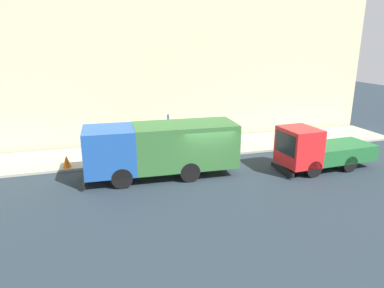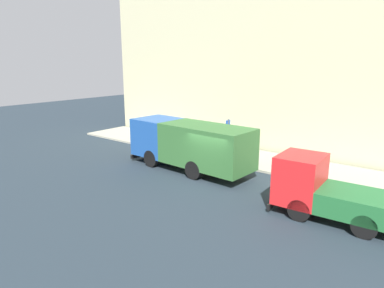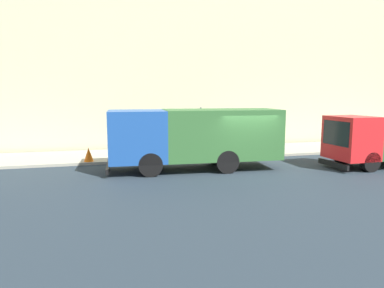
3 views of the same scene
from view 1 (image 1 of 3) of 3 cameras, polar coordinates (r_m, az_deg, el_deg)
ground at (r=17.85m, az=2.46°, el=-5.58°), size 80.00×80.00×0.00m
sidewalk at (r=22.33m, az=-1.76°, el=-0.81°), size 3.99×30.00×0.14m
building_facade at (r=23.75m, az=-3.51°, el=14.66°), size 0.50×30.00×11.92m
large_utility_truck at (r=17.60m, az=-5.10°, el=-0.51°), size 2.74×7.81×2.72m
small_flatbed_truck at (r=19.86m, az=20.01°, el=-0.88°), size 2.30×5.53×2.41m
pedestrian_walking at (r=22.59m, az=-12.05°, el=1.57°), size 0.47×0.47×1.68m
traffic_cone_orange at (r=19.98m, az=-19.92°, el=-2.71°), size 0.47×0.47×0.67m
street_sign_post at (r=20.15m, az=-3.88°, el=1.97°), size 0.44×0.08×2.59m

